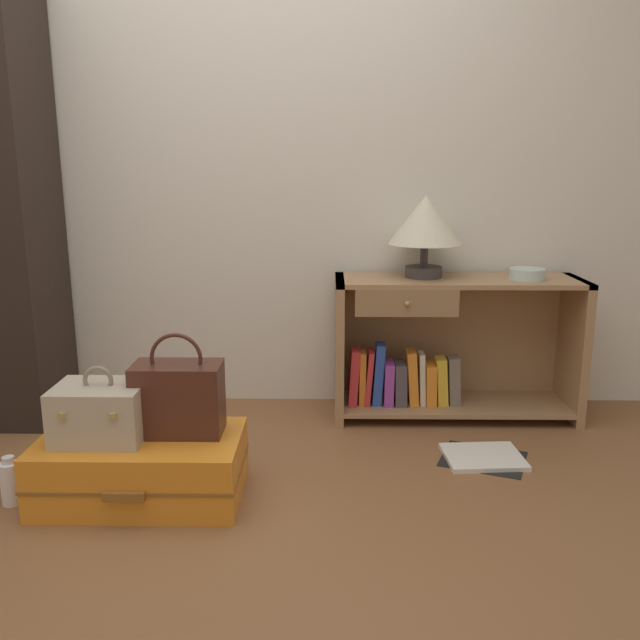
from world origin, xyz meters
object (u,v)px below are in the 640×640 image
train_case (101,412)px  open_book_on_floor (483,457)px  bookshelf (443,349)px  bottle (11,482)px  handbag (178,397)px  suitcase_large (142,467)px  table_lamp (425,223)px  bowl (527,274)px

train_case → open_book_on_floor: 1.50m
bookshelf → bottle: bearing=-151.5°
train_case → handbag: size_ratio=0.83×
bookshelf → suitcase_large: (-1.21, -0.85, -0.21)m
table_lamp → train_case: bearing=-144.8°
bowl → bookshelf: bearing=173.5°
suitcase_large → train_case: bearing=-175.4°
suitcase_large → table_lamp: bearing=37.9°
handbag → open_book_on_floor: (1.17, 0.28, -0.35)m
train_case → handbag: (0.26, 0.06, 0.03)m
bowl → bottle: bowl is taller
bowl → suitcase_large: size_ratio=0.22×
bookshelf → handbag: bearing=-143.4°
bookshelf → bottle: size_ratio=6.41×
bottle → train_case: bearing=7.8°
bookshelf → table_lamp: (-0.10, 0.02, 0.59)m
open_book_on_floor → train_case: bearing=-166.5°
bottle → bookshelf: bearing=28.5°
bookshelf → table_lamp: table_lamp is taller
bowl → open_book_on_floor: bearing=-119.4°
handbag → bookshelf: bearing=36.6°
table_lamp → bookshelf: bearing=-8.5°
bookshelf → suitcase_large: size_ratio=1.57×
bookshelf → train_case: size_ratio=3.70×
train_case → suitcase_large: bearing=4.6°
bowl → train_case: size_ratio=0.51×
suitcase_large → handbag: (0.13, 0.05, 0.25)m
bookshelf → bottle: (-1.66, -0.90, -0.24)m
table_lamp → suitcase_large: size_ratio=0.52×
bowl → bottle: 2.27m
table_lamp → bottle: bearing=-149.6°
bookshelf → train_case: (-1.34, -0.86, 0.01)m
table_lamp → train_case: 1.62m
bookshelf → bottle: 1.90m
bowl → bottle: (-2.02, -0.86, -0.61)m
table_lamp → bottle: size_ratio=2.11×
table_lamp → handbag: (-0.97, -0.81, -0.55)m
bookshelf → bowl: size_ratio=7.20×
handbag → bowl: bearing=27.8°
handbag → table_lamp: bearing=39.9°
bookshelf → bowl: (0.36, -0.04, 0.37)m
bottle → bowl: bearing=23.1°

